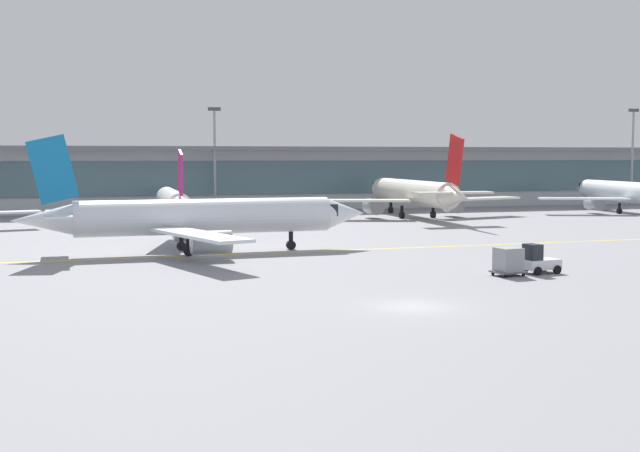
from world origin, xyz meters
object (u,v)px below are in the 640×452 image
at_px(apron_light_mast_1, 215,156).
at_px(baggage_tug, 538,261).
at_px(gate_airplane_2, 173,202).
at_px(taxiing_regional_jet, 201,218).
at_px(cargo_dolly_lead, 508,261).
at_px(apron_light_mast_2, 632,153).
at_px(gate_airplane_3, 413,193).
at_px(gate_airplane_4, 627,193).

bearing_deg(apron_light_mast_1, baggage_tug, -79.72).
bearing_deg(baggage_tug, gate_airplane_2, 103.48).
distance_m(taxiing_regional_jet, cargo_dolly_lead, 26.79).
bearing_deg(apron_light_mast_2, gate_airplane_3, -163.85).
relative_size(baggage_tug, apron_light_mast_1, 0.18).
height_order(baggage_tug, apron_light_mast_1, apron_light_mast_1).
bearing_deg(apron_light_mast_1, cargo_dolly_lead, -81.91).
xyz_separation_m(gate_airplane_2, apron_light_mast_2, (75.63, 13.77, 5.93)).
xyz_separation_m(gate_airplane_4, apron_light_mast_1, (-56.95, 16.59, 5.31)).
relative_size(gate_airplane_4, taxiing_regional_jet, 0.99).
bearing_deg(gate_airplane_2, baggage_tug, -156.78).
relative_size(gate_airplane_2, apron_light_mast_2, 1.70).
height_order(gate_airplane_3, taxiing_regional_jet, gate_airplane_3).
height_order(gate_airplane_2, cargo_dolly_lead, gate_airplane_2).
distance_m(taxiing_regional_jet, baggage_tug, 28.37).
bearing_deg(baggage_tug, taxiing_regional_jet, 129.47).
bearing_deg(cargo_dolly_lead, taxiing_regional_jet, 125.18).
bearing_deg(cargo_dolly_lead, baggage_tug, -0.00).
height_order(taxiing_regional_jet, baggage_tug, taxiing_regional_jet).
distance_m(gate_airplane_2, gate_airplane_3, 31.98).
bearing_deg(gate_airplane_2, apron_light_mast_2, -78.23).
bearing_deg(gate_airplane_3, taxiing_regional_jet, 135.17).
distance_m(gate_airplane_2, apron_light_mast_2, 77.10).
bearing_deg(apron_light_mast_2, taxiing_regional_jet, -149.72).
height_order(cargo_dolly_lead, apron_light_mast_2, apron_light_mast_2).
height_order(taxiing_regional_jet, apron_light_mast_2, apron_light_mast_2).
distance_m(gate_airplane_3, cargo_dolly_lead, 53.55).
bearing_deg(cargo_dolly_lead, gate_airplane_2, 100.77).
bearing_deg(baggage_tug, apron_light_mast_2, 40.59).
relative_size(taxiing_regional_jet, apron_light_mast_2, 1.90).
bearing_deg(apron_light_mast_1, taxiing_regional_jet, -100.44).
xyz_separation_m(taxiing_regional_jet, baggage_tug, (20.95, -19.02, -2.10)).
height_order(gate_airplane_3, apron_light_mast_1, apron_light_mast_1).
height_order(gate_airplane_4, apron_light_mast_2, apron_light_mast_2).
xyz_separation_m(gate_airplane_2, baggage_tug, (19.96, -49.99, -1.79)).
distance_m(gate_airplane_4, taxiing_regional_jet, 72.82).
relative_size(gate_airplane_4, apron_light_mast_1, 1.96).
bearing_deg(gate_airplane_3, apron_light_mast_1, 57.77).
relative_size(gate_airplane_2, apron_light_mast_1, 1.78).
bearing_deg(cargo_dolly_lead, gate_airplane_3, 65.92).
height_order(gate_airplane_3, apron_light_mast_2, apron_light_mast_2).
distance_m(gate_airplane_2, baggage_tug, 53.86).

